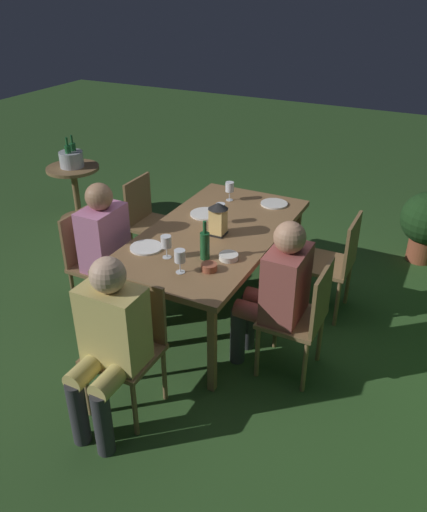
% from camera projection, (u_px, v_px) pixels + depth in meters
% --- Properties ---
extents(ground_plane, '(16.00, 16.00, 0.00)m').
position_uv_depth(ground_plane, '(214.00, 309.00, 4.36)').
color(ground_plane, '#2D5123').
extents(dining_table, '(1.86, 0.98, 0.74)m').
position_uv_depth(dining_table, '(214.00, 237.00, 4.03)').
color(dining_table, olive).
rests_on(dining_table, ground).
extents(chair_side_left_b, '(0.42, 0.40, 0.87)m').
position_uv_depth(chair_side_left_b, '(93.00, 258.00, 4.15)').
color(chair_side_left_b, brown).
rests_on(chair_side_left_b, ground).
extents(person_in_pink, '(0.38, 0.47, 1.15)m').
position_uv_depth(person_in_pink, '(111.00, 247.00, 4.00)').
color(person_in_pink, '#C675A3').
rests_on(person_in_pink, ground).
extents(chair_side_right_b, '(0.42, 0.40, 0.87)m').
position_uv_depth(chair_side_right_b, '(302.00, 315.00, 3.45)').
color(chair_side_right_b, brown).
rests_on(chair_side_right_b, ground).
extents(person_in_rust, '(0.38, 0.47, 1.15)m').
position_uv_depth(person_in_rust, '(276.00, 289.00, 3.46)').
color(person_in_rust, '#9E4C47').
rests_on(person_in_rust, ground).
extents(chair_side_right_a, '(0.42, 0.40, 0.87)m').
position_uv_depth(chair_side_right_a, '(335.00, 261.00, 4.11)').
color(chair_side_right_a, brown).
rests_on(chair_side_right_a, ground).
extents(chair_side_left_a, '(0.42, 0.40, 0.87)m').
position_uv_depth(chair_side_left_a, '(150.00, 219.00, 4.80)').
color(chair_side_left_a, brown).
rests_on(chair_side_left_a, ground).
extents(chair_head_far, '(0.40, 0.42, 0.87)m').
position_uv_depth(chair_head_far, '(129.00, 341.00, 3.21)').
color(chair_head_far, brown).
rests_on(chair_head_far, ground).
extents(person_in_mustard, '(0.48, 0.38, 1.15)m').
position_uv_depth(person_in_mustard, '(108.00, 340.00, 2.98)').
color(person_in_mustard, tan).
rests_on(person_in_mustard, ground).
extents(lantern_centerpiece, '(0.15, 0.15, 0.27)m').
position_uv_depth(lantern_centerpiece, '(218.00, 217.00, 3.89)').
color(lantern_centerpiece, black).
rests_on(lantern_centerpiece, dining_table).
extents(green_bottle_on_table, '(0.07, 0.07, 0.29)m').
position_uv_depth(green_bottle_on_table, '(205.00, 245.00, 3.57)').
color(green_bottle_on_table, '#195128').
rests_on(green_bottle_on_table, dining_table).
extents(wine_glass_a, '(0.08, 0.08, 0.17)m').
position_uv_depth(wine_glass_a, '(166.00, 243.00, 3.58)').
color(wine_glass_a, silver).
rests_on(wine_glass_a, dining_table).
extents(wine_glass_b, '(0.08, 0.08, 0.17)m').
position_uv_depth(wine_glass_b, '(180.00, 257.00, 3.40)').
color(wine_glass_b, silver).
rests_on(wine_glass_b, dining_table).
extents(wine_glass_c, '(0.08, 0.08, 0.17)m').
position_uv_depth(wine_glass_c, '(230.00, 188.00, 4.50)').
color(wine_glass_c, silver).
rests_on(wine_glass_c, dining_table).
extents(wine_glass_d, '(0.08, 0.08, 0.17)m').
position_uv_depth(wine_glass_d, '(220.00, 210.00, 4.08)').
color(wine_glass_d, silver).
rests_on(wine_glass_d, dining_table).
extents(plate_a, '(0.24, 0.24, 0.01)m').
position_uv_depth(plate_a, '(146.00, 248.00, 3.75)').
color(plate_a, white).
rests_on(plate_a, dining_table).
extents(plate_b, '(0.23, 0.23, 0.01)m').
position_uv_depth(plate_b, '(274.00, 204.00, 4.46)').
color(plate_b, silver).
rests_on(plate_b, dining_table).
extents(plate_c, '(0.26, 0.26, 0.01)m').
position_uv_depth(plate_c, '(205.00, 214.00, 4.28)').
color(plate_c, white).
rests_on(plate_c, dining_table).
extents(bowl_olives, '(0.14, 0.14, 0.04)m').
position_uv_depth(bowl_olives, '(229.00, 256.00, 3.61)').
color(bowl_olives, silver).
rests_on(bowl_olives, dining_table).
extents(bowl_bread, '(0.11, 0.11, 0.05)m').
position_uv_depth(bowl_bread, '(209.00, 267.00, 3.47)').
color(bowl_bread, '#9E5138').
rests_on(bowl_bread, dining_table).
extents(side_table, '(0.58, 0.58, 0.64)m').
position_uv_depth(side_table, '(75.00, 185.00, 5.75)').
color(side_table, brown).
rests_on(side_table, ground).
extents(ice_bucket, '(0.26, 0.26, 0.34)m').
position_uv_depth(ice_bucket, '(71.00, 158.00, 5.59)').
color(ice_bucket, '#B2B7BF').
rests_on(ice_bucket, side_table).
extents(potted_plant_by_hedge, '(0.51, 0.51, 0.71)m').
position_uv_depth(potted_plant_by_hedge, '(427.00, 222.00, 4.91)').
color(potted_plant_by_hedge, brown).
rests_on(potted_plant_by_hedge, ground).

